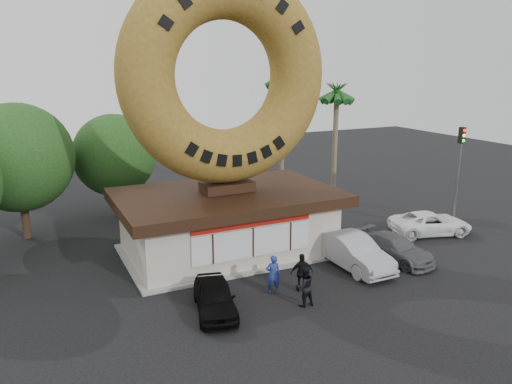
{
  "coord_description": "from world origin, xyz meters",
  "views": [
    {
      "loc": [
        -9.33,
        -16.93,
        9.66
      ],
      "look_at": [
        0.68,
        4.0,
        3.66
      ],
      "focal_mm": 35.0,
      "sensor_mm": 36.0,
      "label": 1
    }
  ],
  "objects": [
    {
      "name": "ground",
      "position": [
        0.0,
        0.0,
        0.0
      ],
      "size": [
        90.0,
        90.0,
        0.0
      ],
      "primitive_type": "plane",
      "color": "black",
      "rests_on": "ground"
    },
    {
      "name": "car_grey",
      "position": [
        7.15,
        1.36,
        0.63
      ],
      "size": [
        2.53,
        4.61,
        1.27
      ],
      "primitive_type": "imported",
      "rotation": [
        0.0,
        0.0,
        0.18
      ],
      "color": "#5B5E60",
      "rests_on": "ground"
    },
    {
      "name": "car_white",
      "position": [
        11.73,
        3.58,
        0.65
      ],
      "size": [
        5.11,
        3.35,
        1.31
      ],
      "primitive_type": "imported",
      "rotation": [
        0.0,
        0.0,
        1.3
      ],
      "color": "white",
      "rests_on": "ground"
    },
    {
      "name": "palm_far",
      "position": [
        11.0,
        12.5,
        7.48
      ],
      "size": [
        2.6,
        2.6,
        8.75
      ],
      "color": "#726651",
      "rests_on": "ground"
    },
    {
      "name": "person_center",
      "position": [
        0.52,
        -0.91,
        0.86
      ],
      "size": [
        0.84,
        0.66,
        1.71
      ],
      "primitive_type": "imported",
      "rotation": [
        0.0,
        0.0,
        3.12
      ],
      "color": "black",
      "rests_on": "ground"
    },
    {
      "name": "car_black",
      "position": [
        -2.99,
        0.14,
        0.64
      ],
      "size": [
        2.35,
        4.01,
        1.28
      ],
      "primitive_type": "imported",
      "rotation": [
        0.0,
        0.0,
        -0.24
      ],
      "color": "black",
      "rests_on": "ground"
    },
    {
      "name": "street_lamp",
      "position": [
        -1.86,
        16.0,
        4.48
      ],
      "size": [
        2.11,
        0.2,
        8.0
      ],
      "color": "#59595E",
      "rests_on": "ground"
    },
    {
      "name": "palm_near",
      "position": [
        7.5,
        14.0,
        8.41
      ],
      "size": [
        2.6,
        2.6,
        9.75
      ],
      "color": "#726651",
      "rests_on": "ground"
    },
    {
      "name": "car_silver",
      "position": [
        4.73,
        1.54,
        0.79
      ],
      "size": [
        1.77,
        4.84,
        1.59
      ],
      "primitive_type": "imported",
      "rotation": [
        0.0,
        0.0,
        0.02
      ],
      "color": "#A1A1A6",
      "rests_on": "ground"
    },
    {
      "name": "traffic_signal",
      "position": [
        14.0,
        3.99,
        3.87
      ],
      "size": [
        0.3,
        0.38,
        6.07
      ],
      "color": "#59595E",
      "rests_on": "ground"
    },
    {
      "name": "person_left",
      "position": [
        -0.1,
        0.67,
        0.87
      ],
      "size": [
        0.72,
        0.58,
        1.73
      ],
      "primitive_type": "imported",
      "rotation": [
        0.0,
        0.0,
        2.84
      ],
      "color": "navy",
      "rests_on": "ground"
    },
    {
      "name": "giant_donut",
      "position": [
        0.0,
        6.0,
        9.07
      ],
      "size": [
        10.54,
        2.69,
        10.54
      ],
      "primitive_type": "torus",
      "rotation": [
        1.57,
        0.0,
        0.0
      ],
      "color": "olive",
      "rests_on": "donut_shop"
    },
    {
      "name": "tree_mid",
      "position": [
        -4.0,
        15.0,
        4.02
      ],
      "size": [
        5.2,
        5.2,
        6.63
      ],
      "color": "#473321",
      "rests_on": "ground"
    },
    {
      "name": "donut_shop",
      "position": [
        0.0,
        5.98,
        1.77
      ],
      "size": [
        11.2,
        7.2,
        3.8
      ],
      "color": "#BFB6A3",
      "rests_on": "ground"
    },
    {
      "name": "tree_west",
      "position": [
        -9.5,
        13.0,
        4.64
      ],
      "size": [
        6.0,
        6.0,
        7.65
      ],
      "color": "#473321",
      "rests_on": "ground"
    },
    {
      "name": "person_right",
      "position": [
        1.13,
        0.3,
        0.86
      ],
      "size": [
        1.09,
        0.72,
        1.72
      ],
      "primitive_type": "imported",
      "rotation": [
        0.0,
        0.0,
        2.82
      ],
      "color": "black",
      "rests_on": "ground"
    }
  ]
}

